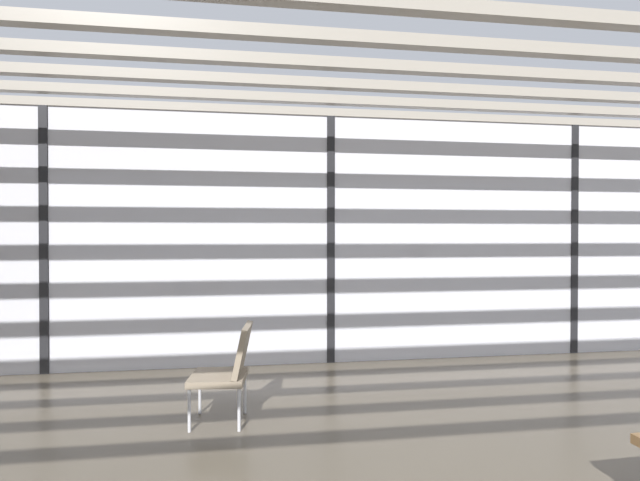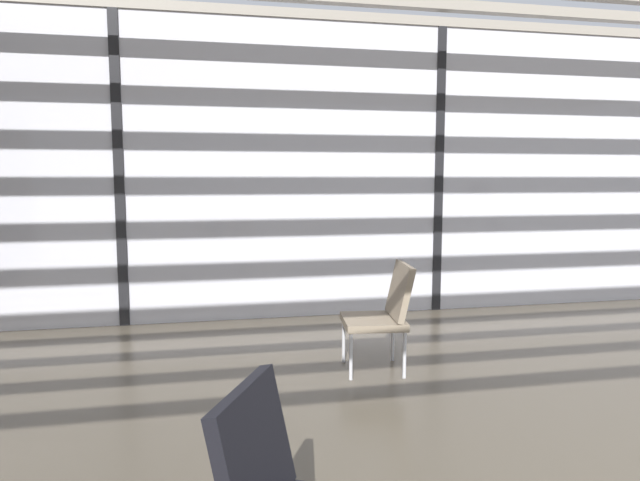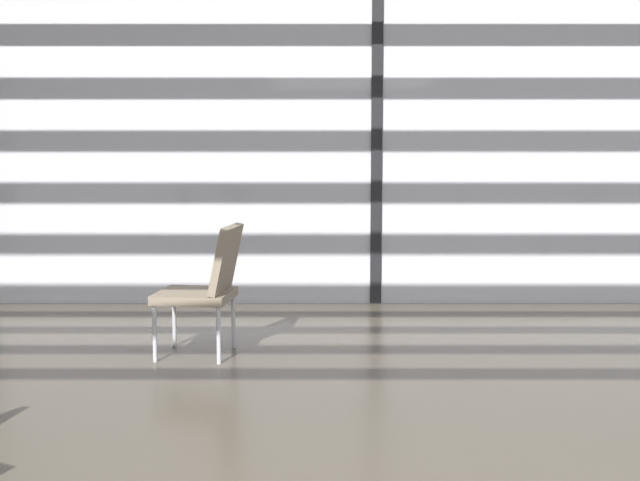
# 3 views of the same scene
# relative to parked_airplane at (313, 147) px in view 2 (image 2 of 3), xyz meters

# --- Properties ---
(glass_curtain_wall) EXTENTS (14.00, 0.08, 3.23)m
(glass_curtain_wall) POSITION_rel_parked_airplane_xyz_m (0.47, -5.18, -0.55)
(glass_curtain_wall) COLOR silver
(glass_curtain_wall) RESTS_ON ground
(window_mullion_0) EXTENTS (0.10, 0.12, 3.23)m
(window_mullion_0) POSITION_rel_parked_airplane_xyz_m (-3.03, -5.18, -0.55)
(window_mullion_0) COLOR black
(window_mullion_0) RESTS_ON ground
(window_mullion_1) EXTENTS (0.10, 0.12, 3.23)m
(window_mullion_1) POSITION_rel_parked_airplane_xyz_m (0.47, -5.18, -0.55)
(window_mullion_1) COLOR black
(window_mullion_1) RESTS_ON ground
(parked_airplane) EXTENTS (13.57, 4.33, 4.33)m
(parked_airplane) POSITION_rel_parked_airplane_xyz_m (0.00, 0.00, 0.00)
(parked_airplane) COLOR silver
(parked_airplane) RESTS_ON ground
(lounge_chair_0) EXTENTS (0.58, 0.54, 0.87)m
(lounge_chair_0) POSITION_rel_parked_airplane_xyz_m (-0.78, -7.07, -1.67)
(lounge_chair_0) COLOR #7F705B
(lounge_chair_0) RESTS_ON ground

